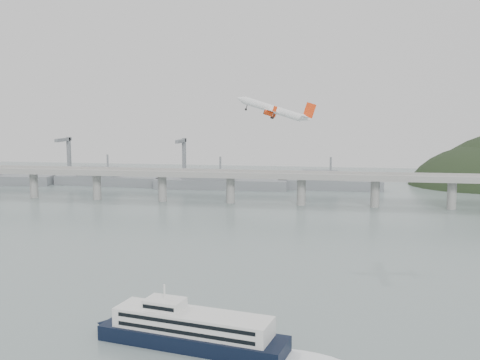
# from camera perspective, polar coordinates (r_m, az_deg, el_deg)

# --- Properties ---
(ground) EXTENTS (900.00, 900.00, 0.00)m
(ground) POSITION_cam_1_polar(r_m,az_deg,el_deg) (202.85, -2.51, -12.18)
(ground) COLOR slate
(ground) RESTS_ON ground
(bridge) EXTENTS (800.00, 22.00, 23.90)m
(bridge) POSITION_cam_1_polar(r_m,az_deg,el_deg) (392.34, 3.18, 0.09)
(bridge) COLOR gray
(bridge) RESTS_ON ground
(distant_fleet) EXTENTS (453.00, 60.90, 40.00)m
(distant_fleet) POSITION_cam_1_polar(r_m,az_deg,el_deg) (495.88, -14.03, 0.10)
(distant_fleet) COLOR slate
(distant_fleet) RESTS_ON ground
(ferry) EXTENTS (90.40, 29.22, 17.19)m
(ferry) POSITION_cam_1_polar(r_m,az_deg,el_deg) (166.94, -4.85, -14.94)
(ferry) COLOR black
(ferry) RESTS_ON ground
(airliner) EXTENTS (37.48, 33.78, 13.68)m
(airliner) POSITION_cam_1_polar(r_m,az_deg,el_deg) (259.10, 3.52, 7.12)
(airliner) COLOR white
(airliner) RESTS_ON ground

